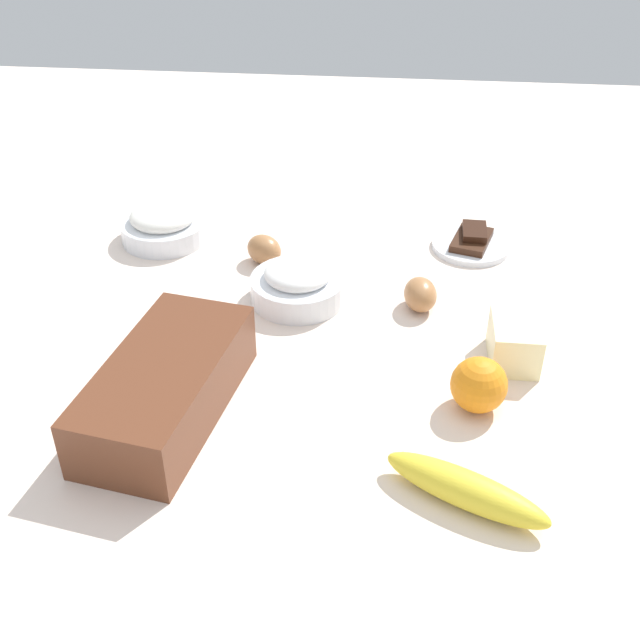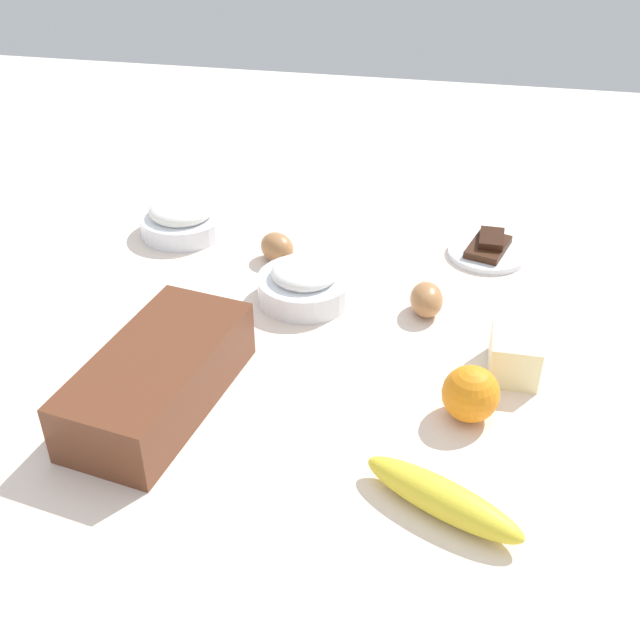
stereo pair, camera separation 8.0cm
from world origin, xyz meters
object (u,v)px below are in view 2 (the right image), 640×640
(sugar_bowl, at_px, (305,283))
(egg_near_butter, at_px, (277,247))
(chocolate_plate, at_px, (488,250))
(flour_bowl, at_px, (182,218))
(banana, at_px, (442,498))
(butter_block, at_px, (515,352))
(loaf_pan, at_px, (158,377))
(egg_beside_bowl, at_px, (426,299))
(orange_fruit, at_px, (471,394))

(sugar_bowl, xyz_separation_m, egg_near_butter, (0.11, 0.07, -0.01))
(egg_near_butter, height_order, chocolate_plate, egg_near_butter)
(flour_bowl, relative_size, banana, 0.76)
(flour_bowl, bearing_deg, butter_block, -117.21)
(loaf_pan, relative_size, egg_beside_bowl, 4.66)
(loaf_pan, distance_m, sugar_bowl, 0.30)
(butter_block, relative_size, egg_beside_bowl, 1.40)
(loaf_pan, xyz_separation_m, banana, (-0.11, -0.36, -0.02))
(egg_near_butter, xyz_separation_m, egg_beside_bowl, (-0.11, -0.25, 0.00))
(banana, relative_size, butter_block, 2.11)
(sugar_bowl, height_order, orange_fruit, orange_fruit)
(banana, distance_m, egg_near_butter, 0.57)
(banana, xyz_separation_m, orange_fruit, (0.16, -0.02, 0.02))
(egg_near_butter, xyz_separation_m, chocolate_plate, (0.08, -0.34, -0.01))
(flour_bowl, xyz_separation_m, egg_beside_bowl, (-0.17, -0.43, -0.00))
(loaf_pan, bearing_deg, egg_beside_bowl, -39.12)
(egg_near_butter, bearing_deg, butter_block, -121.04)
(butter_block, relative_size, egg_near_butter, 1.46)
(loaf_pan, relative_size, orange_fruit, 4.21)
(loaf_pan, relative_size, flour_bowl, 2.06)
(butter_block, xyz_separation_m, egg_near_butter, (0.23, 0.38, -0.01))
(sugar_bowl, distance_m, orange_fruit, 0.34)
(flour_bowl, xyz_separation_m, chocolate_plate, (0.02, -0.52, -0.02))
(butter_block, bearing_deg, orange_fruit, 152.15)
(chocolate_plate, bearing_deg, flour_bowl, 92.22)
(orange_fruit, relative_size, egg_near_butter, 1.15)
(egg_beside_bowl, bearing_deg, banana, -172.94)
(loaf_pan, relative_size, butter_block, 3.32)
(loaf_pan, distance_m, butter_block, 0.46)
(orange_fruit, bearing_deg, loaf_pan, 97.10)
(banana, distance_m, chocolate_plate, 0.57)
(loaf_pan, xyz_separation_m, egg_beside_bowl, (0.27, -0.31, -0.02))
(orange_fruit, bearing_deg, chocolate_plate, -2.45)
(flour_bowl, xyz_separation_m, orange_fruit, (-0.39, -0.50, 0.01))
(sugar_bowl, relative_size, orange_fruit, 2.01)
(sugar_bowl, height_order, banana, sugar_bowl)
(loaf_pan, relative_size, chocolate_plate, 2.30)
(loaf_pan, distance_m, flour_bowl, 0.45)
(egg_beside_bowl, bearing_deg, flour_bowl, 68.40)
(butter_block, bearing_deg, flour_bowl, 62.79)
(flour_bowl, xyz_separation_m, butter_block, (-0.29, -0.56, 0.00))
(sugar_bowl, distance_m, butter_block, 0.33)
(egg_near_butter, bearing_deg, sugar_bowl, -147.27)
(egg_near_butter, bearing_deg, loaf_pan, 170.89)
(sugar_bowl, xyz_separation_m, egg_beside_bowl, (-0.00, -0.18, -0.00))
(flour_bowl, bearing_deg, banana, -138.98)
(loaf_pan, height_order, egg_beside_bowl, loaf_pan)
(banana, relative_size, egg_beside_bowl, 2.96)
(loaf_pan, xyz_separation_m, butter_block, (0.15, -0.44, -0.01))
(flour_bowl, distance_m, egg_beside_bowl, 0.47)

